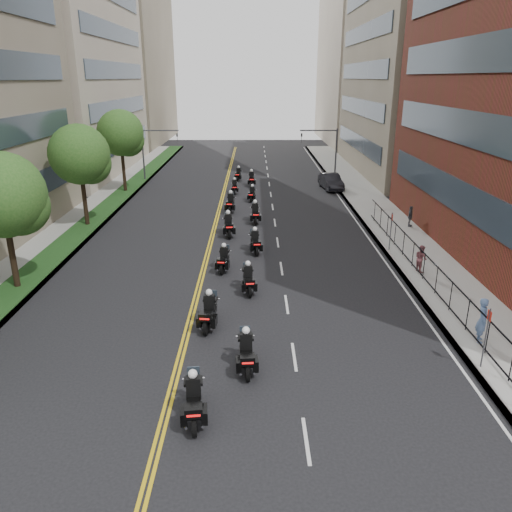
{
  "coord_description": "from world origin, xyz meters",
  "views": [
    {
      "loc": [
        1.56,
        -12.8,
        10.78
      ],
      "look_at": [
        1.67,
        12.1,
        1.84
      ],
      "focal_mm": 35.0,
      "sensor_mm": 36.0,
      "label": 1
    }
  ],
  "objects_px": {
    "motorcycle_11": "(252,179)",
    "pedestrian_b": "(421,258)",
    "motorcycle_7": "(255,214)",
    "pedestrian_c": "(410,216)",
    "motorcycle_1": "(246,354)",
    "pedestrian_a": "(483,320)",
    "motorcycle_3": "(248,280)",
    "motorcycle_10": "(235,187)",
    "motorcycle_5": "(255,243)",
    "motorcycle_2": "(209,313)",
    "motorcycle_8": "(231,204)",
    "motorcycle_4": "(224,260)",
    "motorcycle_9": "(252,194)",
    "motorcycle_0": "(194,401)",
    "motorcycle_12": "(238,175)",
    "motorcycle_6": "(228,226)",
    "parked_sedan": "(331,181)"
  },
  "relations": [
    {
      "from": "motorcycle_11",
      "to": "pedestrian_b",
      "type": "xyz_separation_m",
      "value": [
        9.9,
        -24.83,
        0.24
      ]
    },
    {
      "from": "motorcycle_11",
      "to": "pedestrian_b",
      "type": "distance_m",
      "value": 26.73
    },
    {
      "from": "motorcycle_3",
      "to": "motorcycle_12",
      "type": "bearing_deg",
      "value": 86.46
    },
    {
      "from": "motorcycle_5",
      "to": "motorcycle_2",
      "type": "bearing_deg",
      "value": -109.0
    },
    {
      "from": "motorcycle_2",
      "to": "parked_sedan",
      "type": "height_order",
      "value": "motorcycle_2"
    },
    {
      "from": "motorcycle_1",
      "to": "motorcycle_0",
      "type": "bearing_deg",
      "value": -123.23
    },
    {
      "from": "motorcycle_2",
      "to": "parked_sedan",
      "type": "relative_size",
      "value": 0.52
    },
    {
      "from": "motorcycle_0",
      "to": "motorcycle_9",
      "type": "height_order",
      "value": "motorcycle_0"
    },
    {
      "from": "motorcycle_1",
      "to": "parked_sedan",
      "type": "relative_size",
      "value": 0.51
    },
    {
      "from": "motorcycle_11",
      "to": "pedestrian_c",
      "type": "xyz_separation_m",
      "value": [
        12.01,
        -15.62,
        0.23
      ]
    },
    {
      "from": "motorcycle_8",
      "to": "motorcycle_9",
      "type": "distance_m",
      "value": 4.36
    },
    {
      "from": "motorcycle_8",
      "to": "pedestrian_b",
      "type": "xyz_separation_m",
      "value": [
        11.61,
        -14.12,
        0.21
      ]
    },
    {
      "from": "pedestrian_a",
      "to": "motorcycle_11",
      "type": "bearing_deg",
      "value": 34.16
    },
    {
      "from": "motorcycle_3",
      "to": "motorcycle_11",
      "type": "bearing_deg",
      "value": 83.7
    },
    {
      "from": "motorcycle_1",
      "to": "pedestrian_a",
      "type": "height_order",
      "value": "pedestrian_a"
    },
    {
      "from": "motorcycle_0",
      "to": "pedestrian_c",
      "type": "distance_m",
      "value": 26.23
    },
    {
      "from": "motorcycle_3",
      "to": "motorcycle_1",
      "type": "bearing_deg",
      "value": -96.18
    },
    {
      "from": "motorcycle_7",
      "to": "pedestrian_a",
      "type": "distance_m",
      "value": 21.23
    },
    {
      "from": "motorcycle_3",
      "to": "motorcycle_5",
      "type": "bearing_deg",
      "value": 80.39
    },
    {
      "from": "motorcycle_1",
      "to": "motorcycle_7",
      "type": "height_order",
      "value": "motorcycle_7"
    },
    {
      "from": "motorcycle_0",
      "to": "motorcycle_12",
      "type": "xyz_separation_m",
      "value": [
        0.27,
        40.93,
        -0.08
      ]
    },
    {
      "from": "motorcycle_7",
      "to": "motorcycle_11",
      "type": "bearing_deg",
      "value": 88.7
    },
    {
      "from": "pedestrian_b",
      "to": "motorcycle_10",
      "type": "bearing_deg",
      "value": 14.14
    },
    {
      "from": "motorcycle_4",
      "to": "motorcycle_9",
      "type": "xyz_separation_m",
      "value": [
        1.61,
        17.55,
        -0.04
      ]
    },
    {
      "from": "motorcycle_4",
      "to": "motorcycle_5",
      "type": "xyz_separation_m",
      "value": [
        1.85,
        3.18,
        0.02
      ]
    },
    {
      "from": "motorcycle_10",
      "to": "motorcycle_7",
      "type": "bearing_deg",
      "value": -82.03
    },
    {
      "from": "pedestrian_a",
      "to": "motorcycle_12",
      "type": "bearing_deg",
      "value": 34.99
    },
    {
      "from": "motorcycle_5",
      "to": "motorcycle_12",
      "type": "height_order",
      "value": "motorcycle_5"
    },
    {
      "from": "motorcycle_6",
      "to": "motorcycle_8",
      "type": "relative_size",
      "value": 1.01
    },
    {
      "from": "motorcycle_3",
      "to": "motorcycle_10",
      "type": "bearing_deg",
      "value": 87.64
    },
    {
      "from": "motorcycle_12",
      "to": "motorcycle_7",
      "type": "bearing_deg",
      "value": -77.84
    },
    {
      "from": "motorcycle_0",
      "to": "pedestrian_c",
      "type": "xyz_separation_m",
      "value": [
        13.74,
        22.34,
        0.21
      ]
    },
    {
      "from": "motorcycle_8",
      "to": "pedestrian_a",
      "type": "height_order",
      "value": "pedestrian_a"
    },
    {
      "from": "motorcycle_1",
      "to": "motorcycle_2",
      "type": "bearing_deg",
      "value": 112.13
    },
    {
      "from": "motorcycle_5",
      "to": "motorcycle_10",
      "type": "distance_m",
      "value": 17.65
    },
    {
      "from": "motorcycle_8",
      "to": "motorcycle_7",
      "type": "bearing_deg",
      "value": -54.23
    },
    {
      "from": "motorcycle_5",
      "to": "motorcycle_8",
      "type": "height_order",
      "value": "motorcycle_8"
    },
    {
      "from": "motorcycle_5",
      "to": "pedestrian_b",
      "type": "bearing_deg",
      "value": -28.66
    },
    {
      "from": "motorcycle_7",
      "to": "pedestrian_b",
      "type": "xyz_separation_m",
      "value": [
        9.54,
        -10.8,
        0.22
      ]
    },
    {
      "from": "motorcycle_2",
      "to": "motorcycle_7",
      "type": "height_order",
      "value": "same"
    },
    {
      "from": "parked_sedan",
      "to": "pedestrian_a",
      "type": "relative_size",
      "value": 2.39
    },
    {
      "from": "motorcycle_5",
      "to": "pedestrian_a",
      "type": "distance_m",
      "value": 15.27
    },
    {
      "from": "motorcycle_7",
      "to": "pedestrian_c",
      "type": "relative_size",
      "value": 1.58
    },
    {
      "from": "motorcycle_12",
      "to": "pedestrian_a",
      "type": "height_order",
      "value": "pedestrian_a"
    },
    {
      "from": "motorcycle_9",
      "to": "motorcycle_12",
      "type": "height_order",
      "value": "motorcycle_12"
    },
    {
      "from": "motorcycle_2",
      "to": "pedestrian_b",
      "type": "distance_m",
      "value": 13.4
    },
    {
      "from": "motorcycle_3",
      "to": "motorcycle_9",
      "type": "height_order",
      "value": "motorcycle_3"
    },
    {
      "from": "motorcycle_3",
      "to": "pedestrian_b",
      "type": "relative_size",
      "value": 1.47
    },
    {
      "from": "motorcycle_9",
      "to": "pedestrian_b",
      "type": "distance_m",
      "value": 20.59
    },
    {
      "from": "motorcycle_9",
      "to": "motorcycle_11",
      "type": "distance_m",
      "value": 6.74
    }
  ]
}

